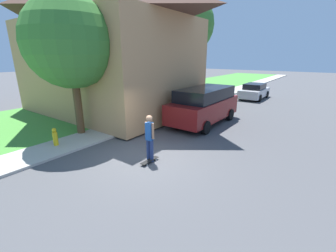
# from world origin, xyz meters

# --- Properties ---
(ground_plane) EXTENTS (120.00, 120.00, 0.00)m
(ground_plane) POSITION_xyz_m (0.00, 0.00, 0.00)
(ground_plane) COLOR #49494C
(lawn) EXTENTS (10.00, 80.00, 0.08)m
(lawn) POSITION_xyz_m (-8.00, 6.00, 0.04)
(lawn) COLOR #478E38
(lawn) RESTS_ON ground_plane
(sidewalk) EXTENTS (1.80, 80.00, 0.10)m
(sidewalk) POSITION_xyz_m (-3.60, 6.00, 0.05)
(sidewalk) COLOR #ADA89E
(sidewalk) RESTS_ON ground_plane
(house) EXTENTS (11.59, 8.32, 8.87)m
(house) POSITION_xyz_m (-7.20, 4.54, 4.69)
(house) COLOR tan
(house) RESTS_ON lawn
(lawn_tree_near) EXTENTS (4.06, 4.06, 6.28)m
(lawn_tree_near) POSITION_xyz_m (-4.41, 0.19, 4.31)
(lawn_tree_near) COLOR brown
(lawn_tree_near) RESTS_ON lawn
(lawn_tree_far) EXTENTS (4.76, 4.76, 8.43)m
(lawn_tree_far) POSITION_xyz_m (-5.01, 10.39, 6.11)
(lawn_tree_far) COLOR brown
(lawn_tree_far) RESTS_ON lawn
(suv_parked) EXTENTS (2.19, 5.15, 2.05)m
(suv_parked) POSITION_xyz_m (-0.40, 5.54, 1.11)
(suv_parked) COLOR maroon
(suv_parked) RESTS_ON ground_plane
(car_down_street) EXTENTS (1.87, 4.08, 1.38)m
(car_down_street) POSITION_xyz_m (-0.43, 15.42, 0.67)
(car_down_street) COLOR #B7B7BC
(car_down_street) RESTS_ON ground_plane
(skateboarder) EXTENTS (0.41, 0.23, 1.76)m
(skateboarder) POSITION_xyz_m (0.31, -0.05, 0.99)
(skateboarder) COLOR navy
(skateboarder) RESTS_ON ground_plane
(skateboard) EXTENTS (0.21, 0.83, 0.10)m
(skateboard) POSITION_xyz_m (0.39, -0.16, 0.08)
(skateboard) COLOR black
(skateboard) RESTS_ON ground_plane
(fire_hydrant) EXTENTS (0.20, 0.20, 0.76)m
(fire_hydrant) POSITION_xyz_m (-3.79, -1.43, 0.47)
(fire_hydrant) COLOR gold
(fire_hydrant) RESTS_ON sidewalk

